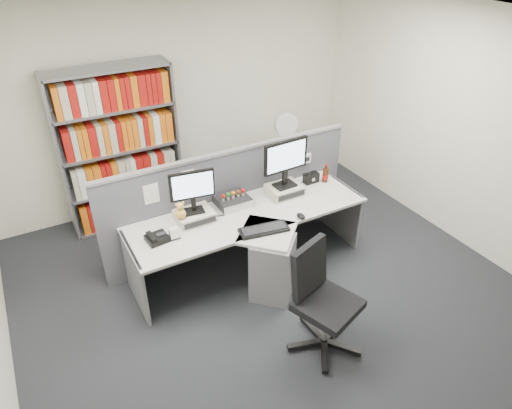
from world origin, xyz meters
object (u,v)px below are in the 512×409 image
mouse (301,216)px  shelving_unit (120,151)px  desk_calendar (174,234)px  filing_cabinet (284,172)px  keyboard (264,230)px  speaker (311,178)px  desktop_pc (233,201)px  cola_bottle (325,175)px  office_chair (321,297)px  desk_fan (286,127)px  desk (259,244)px  monitor_left (192,188)px  desk_phone (157,238)px  monitor_right (286,160)px

mouse → shelving_unit: 2.40m
desk_calendar → filing_cabinet: (2.05, 1.23, -0.42)m
keyboard → speaker: speaker is taller
mouse → speaker: bearing=47.6°
desktop_pc → speaker: bearing=-0.3°
cola_bottle → office_chair: 1.82m
cola_bottle → desktop_pc: bearing=176.5°
desktop_pc → shelving_unit: bearing=120.9°
cola_bottle → desk_fan: size_ratio=0.44×
desk → keyboard: (-0.02, -0.14, 0.28)m
monitor_left → filing_cabinet: bearing=30.2°
office_chair → monitor_left: bearing=112.1°
mouse → desk_phone: size_ratio=0.52×
mouse → desk_fan: 1.73m
speaker → filing_cabinet: speaker is taller
mouse → cola_bottle: bearing=36.7°
desk → desk_fan: (1.20, 1.40, 0.57)m
monitor_left → speaker: monitor_left is taller
desktop_pc → shelving_unit: 1.63m
desk_calendar → office_chair: bearing=-54.2°
monitor_left → speaker: 1.55m
monitor_right → cola_bottle: bearing=0.1°
shelving_unit → office_chair: 3.08m
keyboard → office_chair: size_ratio=0.51×
mouse → office_chair: 1.03m
desk_phone → cola_bottle: 2.14m
monitor_left → desk_fan: 2.02m
filing_cabinet → cola_bottle: bearing=-94.4°
mouse → desk_phone: bearing=166.7°
speaker → desktop_pc: bearing=179.7°
shelving_unit → filing_cabinet: bearing=-12.1°
desk_calendar → shelving_unit: size_ratio=0.06×
desk_calendar → office_chair: (0.88, -1.23, -0.22)m
desktop_pc → shelving_unit: size_ratio=0.17×
keyboard → desk_phone: (-0.99, 0.36, 0.02)m
mouse → filing_cabinet: 1.75m
desk → mouse: size_ratio=22.46×
monitor_left → desktop_pc: (0.48, 0.07, -0.33)m
desktop_pc → keyboard: bearing=-85.3°
mouse → filing_cabinet: size_ratio=0.17×
desk → monitor_right: 0.97m
monitor_left → office_chair: (0.58, -1.44, -0.54)m
shelving_unit → desk_fan: bearing=-12.1°
desktop_pc → desk_phone: (-0.94, -0.24, -0.01)m
mouse → shelving_unit: (-1.34, 1.97, 0.23)m
keyboard → cola_bottle: cola_bottle is taller
desk_phone → mouse: bearing=-13.3°
desktop_pc → mouse: (0.51, -0.58, -0.02)m
mouse → cola_bottle: cola_bottle is taller
speaker → desk_fan: size_ratio=0.34×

